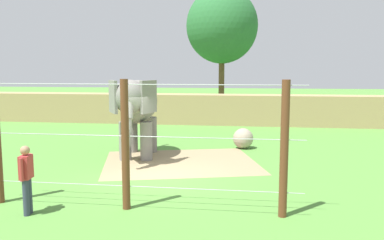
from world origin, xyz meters
TOP-DOWN VIEW (x-y plane):
  - ground_plane at (0.00, 0.00)m, footprint 120.00×120.00m
  - dirt_patch at (0.30, 2.07)m, footprint 6.56×5.81m
  - embankment_wall at (0.00, 12.66)m, footprint 36.00×1.80m
  - elephant at (-1.50, 2.63)m, footprint 1.90×4.16m
  - enrichment_ball at (2.58, 5.00)m, footprint 0.89×0.89m
  - cable_fence at (-0.06, -3.02)m, footprint 8.20×0.20m
  - zookeeper at (-2.42, -3.72)m, footprint 0.26×0.58m
  - tree_left_of_centre at (0.72, 18.41)m, footprint 5.40×5.40m

SIDE VIEW (x-z plane):
  - ground_plane at x=0.00m, z-range 0.00..0.00m
  - dirt_patch at x=0.30m, z-range 0.00..0.01m
  - enrichment_ball at x=2.58m, z-range 0.00..0.89m
  - zookeeper at x=-2.42m, z-range 0.09..1.76m
  - embankment_wall at x=0.00m, z-range 0.00..1.86m
  - cable_fence at x=-0.06m, z-range 0.01..3.23m
  - elephant at x=-1.50m, z-range 0.50..3.59m
  - tree_left_of_centre at x=0.72m, z-range 1.91..11.44m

